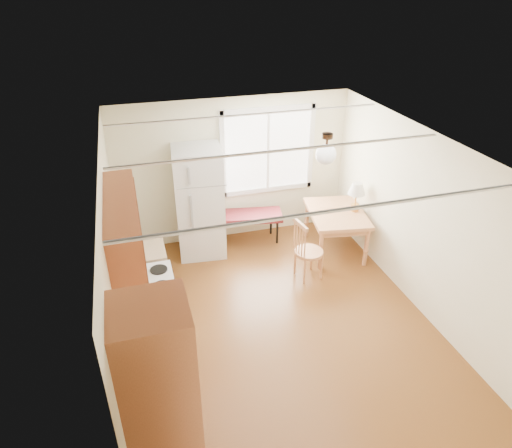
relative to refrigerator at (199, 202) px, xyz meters
name	(u,v)px	position (x,y,z in m)	size (l,w,h in m)	color
room_shell	(282,244)	(0.68, -2.12, 0.33)	(4.60, 5.60, 2.62)	#502A10
kitchen_run	(150,329)	(-1.03, -2.75, -0.08)	(0.65, 3.40, 2.20)	brown
window_unit	(268,151)	(1.28, 0.35, 0.63)	(1.64, 0.05, 1.51)	white
pendant_light	(326,153)	(1.38, -1.72, 1.31)	(0.26, 0.26, 0.40)	black
refrigerator	(199,202)	(0.00, 0.00, 0.00)	(0.83, 0.83, 1.85)	silver
bench	(245,217)	(0.79, 0.03, -0.41)	(1.31, 0.67, 0.58)	#5A151A
dining_table	(336,217)	(2.18, -0.63, -0.29)	(1.07, 1.32, 0.74)	#B37144
chair	(304,247)	(1.36, -1.25, -0.35)	(0.46, 0.45, 1.00)	#B37144
table_lamp	(357,191)	(2.48, -0.67, 0.18)	(0.29, 0.29, 0.50)	#BE873D
coffee_maker	(152,353)	(-1.04, -3.30, 0.10)	(0.22, 0.25, 0.33)	black
kettle	(140,306)	(-1.11, -2.52, 0.08)	(0.13, 0.13, 0.24)	red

